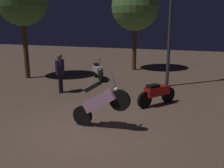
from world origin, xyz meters
TOP-DOWN VIEW (x-y plane):
  - ground_plane at (0.00, 0.00)m, footprint 40.00×40.00m
  - motorcycle_pink_foreground at (0.34, 0.39)m, footprint 1.66×0.37m
  - motorcycle_red_parked_left at (1.51, 2.80)m, footprint 1.10×1.37m
  - motorcycle_white_parked_right at (-1.86, 5.86)m, footprint 1.06×1.40m
  - person_rider_beside at (-2.40, 3.15)m, footprint 0.30×0.66m
  - streetlamp_near at (1.56, 5.56)m, footprint 0.36×0.36m
  - tree_left_bg at (-5.35, 5.03)m, footprint 2.41×2.41m
  - tree_center_bg at (-0.72, 8.85)m, footprint 2.67×2.67m

SIDE VIEW (x-z plane):
  - ground_plane at x=0.00m, z-range 0.00..0.00m
  - motorcycle_red_parked_left at x=1.51m, z-range -0.12..0.99m
  - motorcycle_white_parked_right at x=-1.86m, z-range -0.12..0.99m
  - motorcycle_pink_foreground at x=0.34m, z-range -0.07..1.56m
  - person_rider_beside at x=-2.40m, z-range 0.14..1.72m
  - tree_center_bg at x=-0.72m, z-range 1.11..6.03m
  - streetlamp_near at x=1.56m, z-range 0.71..6.50m
  - tree_left_bg at x=-5.35m, z-range 1.26..6.25m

